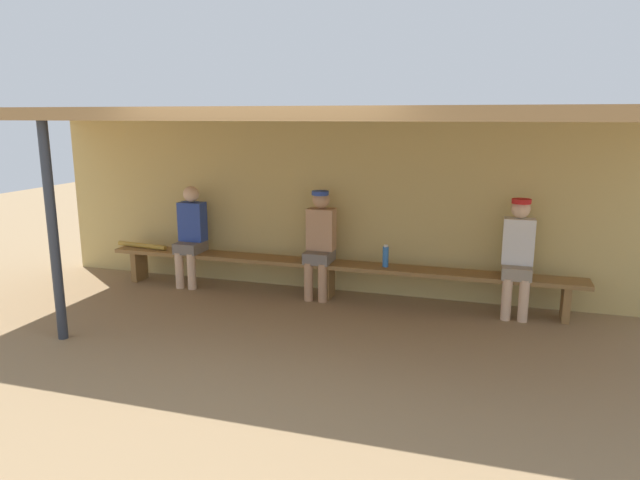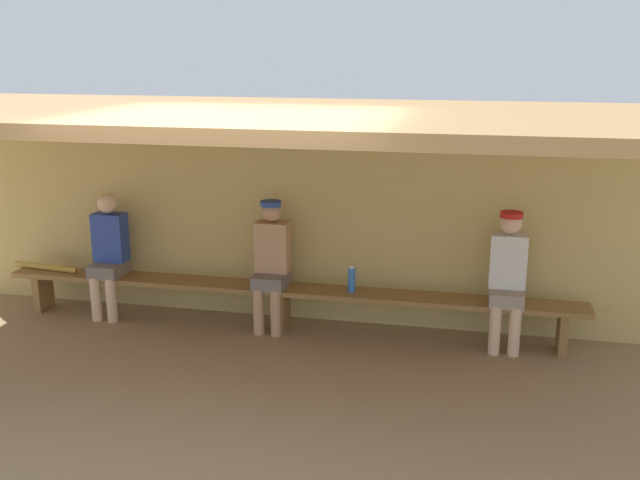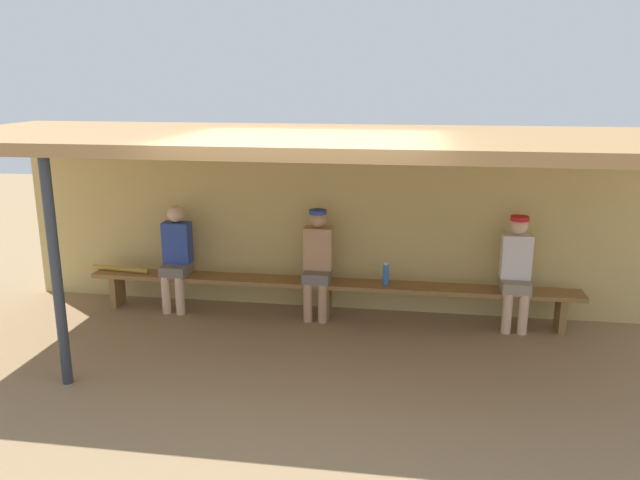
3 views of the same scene
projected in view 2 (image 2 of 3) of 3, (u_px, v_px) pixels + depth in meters
ground_plane at (236, 398)px, 6.04m from camera, size 24.00×24.00×0.00m
back_wall at (293, 216)px, 7.64m from camera, size 8.00×0.20×2.20m
dugout_roof at (254, 117)px, 6.11m from camera, size 8.00×2.80×0.12m
bench at (283, 293)px, 7.40m from camera, size 6.00×0.36×0.46m
player_in_red at (109, 250)px, 7.71m from camera, size 0.34×0.42×1.34m
player_leftmost at (508, 274)px, 6.86m from camera, size 0.34×0.42×1.34m
player_near_post at (271, 259)px, 7.34m from camera, size 0.34×0.42×1.34m
water_bottle_orange at (352, 279)px, 7.20m from camera, size 0.07×0.07×0.27m
baseball_bat at (46, 267)px, 7.92m from camera, size 0.80×0.16×0.07m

